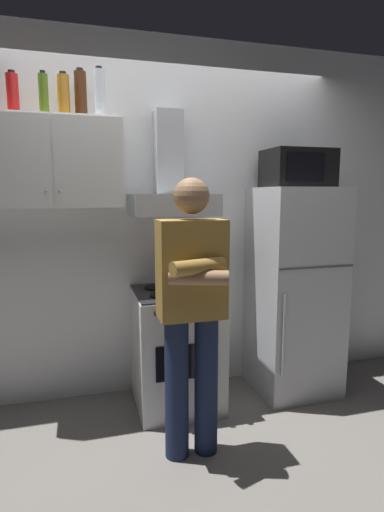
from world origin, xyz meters
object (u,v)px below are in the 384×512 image
object	(u,v)px
stove_oven	(176,348)
bottle_olive_oil	(44,94)
range_hood	(171,187)
person_standing	(192,309)
bottle_vodka_clear	(100,94)
refrigerator	(294,291)
upper_cabinet	(53,164)
microwave	(297,169)
bottle_rum_dark	(81,95)
bottle_liquor_amber	(64,96)
bottle_soda_red	(13,94)

from	to	relation	value
stove_oven	bottle_olive_oil	xyz separation A→B (m)	(-0.84, 0.10, 1.75)
range_hood	person_standing	xyz separation A→B (m)	(-0.05, -0.73, -0.70)
bottle_vodka_clear	refrigerator	bearing A→B (deg)	-4.01
upper_cabinet	bottle_vodka_clear	bearing A→B (deg)	-4.36
stove_oven	bottle_olive_oil	world-z (taller)	bottle_olive_oil
microwave	bottle_rum_dark	xyz separation A→B (m)	(-1.56, 0.13, 0.46)
bottle_liquor_amber	bottle_soda_red	size ratio (longest dim) A/B	1.07
bottle_vodka_clear	bottle_olive_oil	bearing A→B (deg)	179.72
upper_cabinet	bottle_liquor_amber	xyz separation A→B (m)	(0.08, 0.01, 0.44)
upper_cabinet	refrigerator	world-z (taller)	upper_cabinet
upper_cabinet	refrigerator	size ratio (longest dim) A/B	0.56
stove_oven	bottle_vodka_clear	distance (m)	1.84
microwave	bottle_soda_red	size ratio (longest dim) A/B	1.81
bottle_liquor_amber	bottle_rum_dark	size ratio (longest dim) A/B	0.89
stove_oven	bottle_vodka_clear	bearing A→B (deg)	168.23
stove_oven	bottle_vodka_clear	size ratio (longest dim) A/B	2.68
bottle_vodka_clear	bottle_rum_dark	bearing A→B (deg)	159.27
stove_oven	bottle_rum_dark	size ratio (longest dim) A/B	2.75
upper_cabinet	range_hood	size ratio (longest dim) A/B	1.20
person_standing	bottle_vodka_clear	size ratio (longest dim) A/B	5.03
bottle_olive_oil	bottle_vodka_clear	size ratio (longest dim) A/B	0.84
range_hood	person_standing	distance (m)	1.01
microwave	person_standing	bearing A→B (deg)	-148.00
microwave	person_standing	world-z (taller)	microwave
bottle_olive_oil	bottle_rum_dark	xyz separation A→B (m)	(0.23, 0.04, 0.02)
person_standing	bottle_soda_red	xyz separation A→B (m)	(-0.97, 0.72, 1.28)
refrigerator	bottle_olive_oil	size ratio (longest dim) A/B	5.84
bottle_soda_red	stove_oven	bearing A→B (deg)	-6.49
range_hood	microwave	distance (m)	0.97
upper_cabinet	refrigerator	distance (m)	2.00
range_hood	bottle_olive_oil	size ratio (longest dim) A/B	2.74
upper_cabinet	bottle_olive_oil	world-z (taller)	bottle_olive_oil
upper_cabinet	bottle_olive_oil	distance (m)	0.43
bottle_rum_dark	stove_oven	bearing A→B (deg)	-13.61
range_hood	bottle_vodka_clear	world-z (taller)	bottle_vodka_clear
bottle_rum_dark	bottle_vodka_clear	size ratio (longest dim) A/B	0.98
range_hood	refrigerator	distance (m)	1.25
microwave	upper_cabinet	bearing A→B (deg)	176.52
microwave	person_standing	size ratio (longest dim) A/B	0.29
bottle_rum_dark	upper_cabinet	bearing A→B (deg)	-173.58
bottle_soda_red	bottle_rum_dark	distance (m)	0.42
person_standing	bottle_olive_oil	distance (m)	1.66
refrigerator	bottle_soda_red	bearing A→B (deg)	176.65
range_hood	refrigerator	size ratio (longest dim) A/B	0.47
refrigerator	bottle_olive_oil	distance (m)	2.26
stove_oven	person_standing	xyz separation A→B (m)	(-0.05, -0.61, 0.47)
range_hood	bottle_olive_oil	world-z (taller)	bottle_olive_oil
stove_oven	microwave	size ratio (longest dim) A/B	1.82
refrigerator	bottle_rum_dark	size ratio (longest dim) A/B	5.03
microwave	bottle_olive_oil	size ratio (longest dim) A/B	1.75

